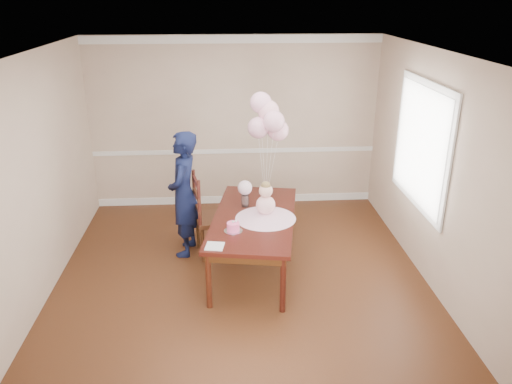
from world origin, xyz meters
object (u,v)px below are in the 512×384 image
woman (184,194)px  dining_chair_seat (214,218)px  dining_table_top (254,218)px  birthday_cake (233,227)px

woman → dining_chair_seat: bearing=92.6°
dining_table_top → woman: 1.02m
birthday_cake → dining_chair_seat: (-0.23, 0.85, -0.29)m
dining_chair_seat → woman: 0.52m
birthday_cake → woman: size_ratio=0.09×
woman → dining_table_top: bearing=69.2°
birthday_cake → dining_table_top: bearing=56.4°
dining_chair_seat → woman: bearing=162.4°
dining_chair_seat → dining_table_top: bearing=-54.2°
dining_table_top → birthday_cake: (-0.26, -0.40, 0.08)m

